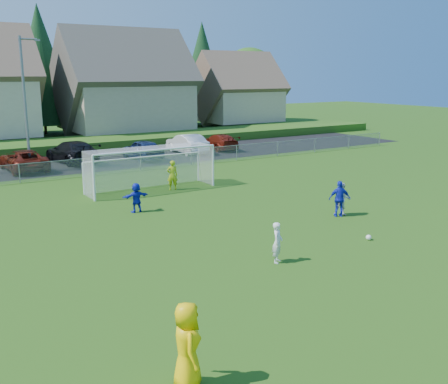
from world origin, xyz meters
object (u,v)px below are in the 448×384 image
(car_c, at_px, (24,160))
(car_g, at_px, (219,142))
(player_blue_b, at_px, (136,198))
(soccer_goal, at_px, (149,162))
(player_blue_a, at_px, (340,199))
(goalkeeper, at_px, (172,175))
(referee, at_px, (187,346))
(player_white_a, at_px, (277,243))
(car_e, at_px, (143,150))
(car_d, at_px, (72,152))
(soccer_ball, at_px, (369,237))
(player_white_b, at_px, (342,199))
(car_f, at_px, (187,144))

(car_c, distance_m, car_g, 16.83)
(player_blue_b, distance_m, soccer_goal, 5.12)
(player_blue_a, xyz_separation_m, soccer_goal, (-5.10, 10.13, 0.77))
(goalkeeper, bearing_deg, soccer_goal, -21.66)
(referee, distance_m, soccer_goal, 19.93)
(referee, relative_size, player_white_a, 1.32)
(car_e, bearing_deg, car_d, -17.92)
(goalkeeper, distance_m, car_d, 12.63)
(car_c, xyz_separation_m, car_g, (16.77, 1.40, -0.04))
(player_white_a, relative_size, car_d, 0.26)
(goalkeeper, bearing_deg, car_d, -66.09)
(soccer_ball, height_order, soccer_goal, soccer_goal)
(player_white_a, bearing_deg, player_white_b, -14.23)
(referee, relative_size, goalkeeper, 1.13)
(car_e, bearing_deg, goalkeeper, 72.77)
(player_white_b, bearing_deg, player_white_a, -113.63)
(car_f, height_order, soccer_goal, soccer_goal)
(player_white_b, bearing_deg, player_blue_b, -176.83)
(player_blue_a, height_order, car_c, player_blue_a)
(player_white_a, xyz_separation_m, car_c, (-3.70, 23.62, -0.01))
(soccer_ball, bearing_deg, car_d, 100.41)
(player_white_b, bearing_deg, car_g, 112.17)
(player_white_a, bearing_deg, player_blue_b, 57.72)
(player_blue_b, distance_m, goalkeeper, 5.12)
(player_white_b, relative_size, car_d, 0.28)
(player_white_a, xyz_separation_m, car_e, (5.21, 23.66, 0.04))
(referee, distance_m, player_white_b, 15.34)
(referee, xyz_separation_m, player_blue_b, (4.85, 14.16, -0.25))
(player_blue_b, bearing_deg, car_c, -83.44)
(player_blue_b, xyz_separation_m, car_c, (-2.21, 14.47, 0.01))
(car_d, relative_size, car_g, 1.20)
(player_blue_b, distance_m, car_d, 16.05)
(player_white_a, bearing_deg, car_d, 48.18)
(soccer_goal, bearing_deg, goalkeeper, -35.89)
(referee, distance_m, car_e, 30.92)
(car_c, xyz_separation_m, car_f, (13.36, 1.04, 0.08))
(referee, xyz_separation_m, goalkeeper, (8.57, 17.67, -0.11))
(car_d, xyz_separation_m, car_f, (9.55, -0.45, -0.02))
(player_blue_b, height_order, goalkeeper, goalkeeper)
(player_white_b, relative_size, car_f, 0.32)
(player_blue_a, xyz_separation_m, goalkeeper, (-4.03, 9.35, 0.01))
(car_g, height_order, soccer_goal, soccer_goal)
(soccer_ball, height_order, car_e, car_e)
(car_e, relative_size, car_g, 0.97)
(soccer_ball, height_order, referee, referee)
(player_blue_b, bearing_deg, referee, 69.00)
(car_c, bearing_deg, car_e, 177.49)
(car_c, relative_size, car_f, 1.07)
(car_d, bearing_deg, car_c, 13.47)
(player_white_a, bearing_deg, referee, 176.78)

